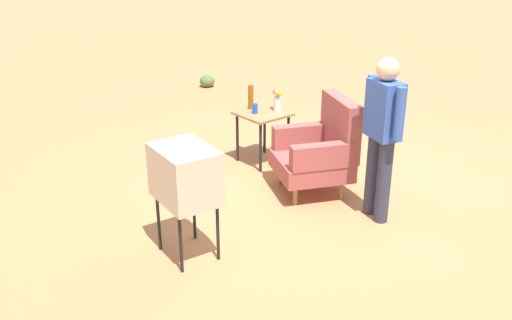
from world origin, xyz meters
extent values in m
plane|color=#C17A4C|center=(0.00, 0.00, 0.00)|extent=(60.00, 60.00, 0.00)
cylinder|color=#937047|center=(-0.39, -0.21, 0.11)|extent=(0.05, 0.05, 0.22)
cylinder|color=#937047|center=(0.10, -0.44, 0.11)|extent=(0.05, 0.05, 0.22)
cylinder|color=#937047|center=(-0.16, 0.27, 0.11)|extent=(0.05, 0.05, 0.22)
cylinder|color=#937047|center=(0.32, 0.05, 0.11)|extent=(0.05, 0.05, 0.22)
cube|color=#9E4C47|center=(-0.03, -0.08, 0.32)|extent=(1.01, 1.01, 0.20)
cube|color=#9E4C47|center=(0.10, 0.21, 0.74)|extent=(0.76, 0.46, 0.64)
cube|color=#9E4C47|center=(-0.32, 0.05, 0.55)|extent=(0.41, 0.68, 0.26)
cube|color=#9E4C47|center=(0.26, -0.22, 0.55)|extent=(0.41, 0.68, 0.26)
cylinder|color=black|center=(-1.26, -0.15, 0.31)|extent=(0.04, 0.04, 0.62)
cylinder|color=black|center=(-0.81, -0.15, 0.31)|extent=(0.04, 0.04, 0.62)
cylinder|color=black|center=(-1.26, 0.29, 0.31)|extent=(0.04, 0.04, 0.62)
cylinder|color=black|center=(-0.81, 0.29, 0.31)|extent=(0.04, 0.04, 0.62)
cube|color=#937047|center=(-1.04, 0.07, 0.63)|extent=(0.56, 0.56, 0.03)
cylinder|color=black|center=(0.44, -1.70, 0.28)|extent=(0.03, 0.03, 0.55)
cylinder|color=black|center=(0.00, -1.65, 0.28)|extent=(0.03, 0.03, 0.55)
cylinder|color=black|center=(0.40, -2.06, 0.28)|extent=(0.03, 0.03, 0.55)
cylinder|color=black|center=(-0.04, -2.01, 0.28)|extent=(0.03, 0.03, 0.55)
cube|color=#BCB299|center=(0.20, -1.85, 0.79)|extent=(0.64, 0.50, 0.48)
cube|color=#383D3F|center=(0.23, -1.63, 0.79)|extent=(0.42, 0.06, 0.34)
cylinder|color=#2D3347|center=(0.72, 0.04, 0.43)|extent=(0.14, 0.14, 0.86)
cylinder|color=#2D3347|center=(0.91, -0.02, 0.43)|extent=(0.14, 0.14, 0.86)
cube|color=#3356A8|center=(0.81, 0.01, 1.14)|extent=(0.41, 0.32, 0.56)
cylinder|color=#3356A8|center=(0.58, 0.08, 1.17)|extent=(0.09, 0.09, 0.50)
cylinder|color=#3356A8|center=(1.04, -0.07, 1.17)|extent=(0.09, 0.09, 0.50)
sphere|color=#DBAD84|center=(0.81, 0.01, 1.53)|extent=(0.22, 0.22, 0.22)
cylinder|color=brown|center=(-1.25, 0.06, 0.80)|extent=(0.07, 0.07, 0.30)
cylinder|color=blue|center=(-1.07, -0.02, 0.71)|extent=(0.07, 0.07, 0.12)
cylinder|color=silver|center=(-0.98, 0.25, 0.74)|extent=(0.09, 0.09, 0.18)
sphere|color=yellow|center=(-0.98, 0.25, 0.88)|extent=(0.07, 0.07, 0.07)
sphere|color=#E04C66|center=(-1.02, 0.26, 0.88)|extent=(0.07, 0.07, 0.07)
sphere|color=orange|center=(-0.94, 0.24, 0.88)|extent=(0.07, 0.07, 0.07)
ellipsoid|color=#516B38|center=(-4.44, 1.62, 0.11)|extent=(0.28, 0.28, 0.22)
camera|label=1|loc=(3.95, -4.18, 2.73)|focal=39.45mm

